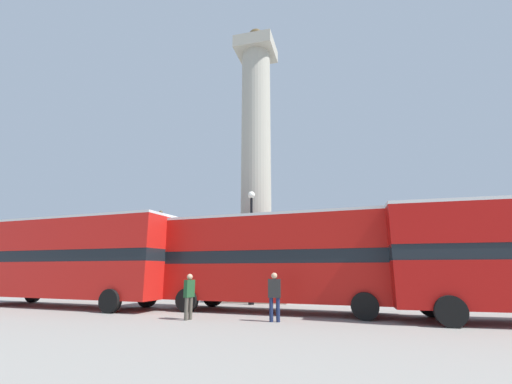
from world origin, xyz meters
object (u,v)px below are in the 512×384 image
object	(u,v)px
bus_c	(276,258)
pedestrian_by_plinth	(189,294)
street_lamp	(251,241)
pedestrian_near_lamp	(274,294)
monument_column	(256,181)
bus_b	(71,257)
equestrian_statue	(158,268)

from	to	relation	value
bus_c	pedestrian_by_plinth	size ratio (longest dim) A/B	6.56
street_lamp	pedestrian_by_plinth	xyz separation A→B (m)	(-0.73, -6.01, -2.40)
pedestrian_near_lamp	monument_column	bearing A→B (deg)	-77.43
pedestrian_near_lamp	pedestrian_by_plinth	size ratio (longest dim) A/B	1.03
bus_b	pedestrian_near_lamp	xyz separation A→B (m)	(11.07, -2.21, -1.47)
bus_c	pedestrian_by_plinth	world-z (taller)	bus_c
bus_b	street_lamp	size ratio (longest dim) A/B	1.83
equestrian_statue	pedestrian_near_lamp	distance (m)	16.59
street_lamp	pedestrian_by_plinth	size ratio (longest dim) A/B	3.72
equestrian_statue	pedestrian_by_plinth	distance (m)	14.79
pedestrian_near_lamp	pedestrian_by_plinth	distance (m)	3.21
pedestrian_near_lamp	bus_b	bearing A→B (deg)	-17.80
equestrian_statue	street_lamp	xyz separation A→B (m)	(9.24, -6.04, 1.37)
bus_b	equestrian_statue	xyz separation A→B (m)	(-0.63, 9.51, -0.47)
bus_c	pedestrian_near_lamp	size ratio (longest dim) A/B	6.37
bus_b	pedestrian_near_lamp	bearing A→B (deg)	-6.48
bus_c	pedestrian_by_plinth	bearing A→B (deg)	-126.80
pedestrian_by_plinth	bus_c	bearing A→B (deg)	-25.78
monument_column	bus_c	world-z (taller)	monument_column
bus_b	bus_c	distance (m)	10.61
street_lamp	pedestrian_near_lamp	distance (m)	6.63
pedestrian_by_plinth	street_lamp	bearing A→B (deg)	8.84
monument_column	street_lamp	xyz separation A→B (m)	(0.48, -2.82, -4.15)
monument_column	pedestrian_near_lamp	distance (m)	11.11
pedestrian_by_plinth	pedestrian_near_lamp	bearing A→B (deg)	-68.43
bus_b	street_lamp	world-z (taller)	street_lamp
monument_column	bus_c	xyz separation A→B (m)	(2.47, -5.77, -5.14)
monument_column	pedestrian_near_lamp	size ratio (longest dim) A/B	11.13
monument_column	bus_c	size ratio (longest dim) A/B	1.75
street_lamp	pedestrian_by_plinth	distance (m)	6.51
monument_column	bus_b	world-z (taller)	monument_column
bus_b	pedestrian_by_plinth	world-z (taller)	bus_b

